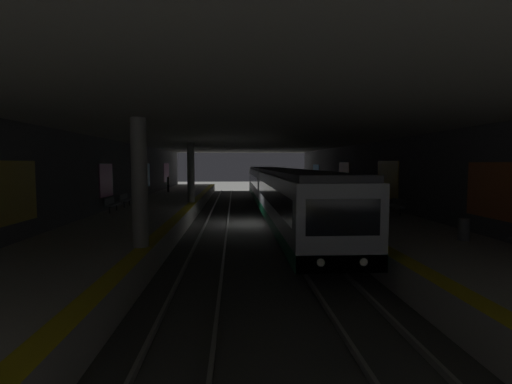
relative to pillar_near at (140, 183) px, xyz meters
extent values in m
plane|color=#42423F|center=(11.62, -4.35, -3.33)|extent=(120.00, 120.00, 0.00)
cube|color=gray|center=(11.62, -7.27, -3.25)|extent=(60.00, 0.09, 0.16)
cube|color=gray|center=(11.62, -5.83, -3.25)|extent=(60.00, 0.09, 0.16)
cube|color=gray|center=(11.62, -2.87, -3.25)|extent=(60.00, 0.09, 0.16)
cube|color=gray|center=(11.62, -1.43, -3.25)|extent=(60.00, 0.09, 0.16)
cube|color=#B7B2A8|center=(11.62, -10.90, -2.80)|extent=(60.00, 5.30, 1.05)
cube|color=yellow|center=(11.62, -8.55, -2.27)|extent=(60.00, 0.60, 0.01)
cube|color=#B7B2A8|center=(11.62, 2.20, -2.80)|extent=(60.00, 5.30, 1.05)
cube|color=yellow|center=(11.62, -0.15, -2.27)|extent=(60.00, 0.60, 0.01)
cube|color=#56565B|center=(11.62, -13.80, -0.53)|extent=(60.00, 0.50, 5.60)
cube|color=orange|center=(0.98, -13.52, -0.38)|extent=(2.88, 0.06, 2.23)
cube|color=gold|center=(11.17, -13.52, -0.38)|extent=(3.38, 0.06, 2.47)
cube|color=orange|center=(21.24, -13.52, -0.38)|extent=(3.13, 0.06, 2.37)
cube|color=#338CCC|center=(33.46, -13.52, -0.38)|extent=(3.25, 0.06, 1.91)
cube|color=#56565B|center=(11.62, 5.10, -0.53)|extent=(60.00, 0.50, 5.60)
cube|color=gold|center=(1.21, 4.82, -0.38)|extent=(2.46, 0.06, 2.33)
cube|color=#BF4C8C|center=(11.05, 4.82, -0.38)|extent=(2.40, 0.06, 2.09)
cube|color=#338CCC|center=(21.67, 4.82, -0.38)|extent=(3.47, 0.06, 2.15)
cube|color=#BF4C8C|center=(32.51, 4.82, -0.38)|extent=(3.38, 0.06, 2.22)
cube|color=#ADAAA3|center=(11.62, -4.35, 2.47)|extent=(60.00, 19.40, 0.40)
cylinder|color=gray|center=(0.00, 0.00, 0.00)|extent=(0.56, 0.56, 4.55)
cylinder|color=gray|center=(15.73, 0.00, 0.00)|extent=(0.56, 0.56, 4.55)
cube|color=#B7BCC6|center=(6.12, -6.55, -1.27)|extent=(17.27, 2.80, 2.70)
cube|color=#14663D|center=(6.12, -6.55, -2.33)|extent=(17.27, 2.82, 0.56)
cube|color=black|center=(6.12, -6.55, -0.92)|extent=(15.89, 2.83, 0.90)
cube|color=#47474C|center=(6.12, -6.55, 0.21)|extent=(16.93, 2.58, 0.24)
cube|color=black|center=(1.37, -6.55, -2.79)|extent=(2.20, 1.64, 0.76)
cube|color=black|center=(10.87, -6.55, -2.79)|extent=(2.20, 1.64, 0.76)
cube|color=black|center=(-2.54, -6.55, -0.92)|extent=(0.04, 2.24, 1.10)
cylinder|color=silver|center=(-2.54, -7.20, -2.27)|extent=(0.04, 0.24, 0.24)
cylinder|color=silver|center=(-2.54, -5.90, -2.27)|extent=(0.04, 0.24, 0.24)
cube|color=#B7BCC6|center=(23.99, -6.55, -1.27)|extent=(17.27, 2.80, 2.70)
cube|color=#14663D|center=(23.99, -6.55, -2.33)|extent=(17.27, 2.82, 0.56)
cube|color=black|center=(23.99, -6.55, -0.92)|extent=(15.89, 2.83, 0.90)
cube|color=#47474C|center=(23.99, -6.55, 0.21)|extent=(16.93, 2.58, 0.24)
cube|color=black|center=(19.24, -6.55, -2.79)|extent=(2.20, 1.64, 0.76)
cube|color=black|center=(28.74, -6.55, -2.79)|extent=(2.20, 1.64, 0.76)
cylinder|color=#262628|center=(7.50, -12.80, -2.07)|extent=(0.08, 0.08, 0.42)
cylinder|color=#262628|center=(8.86, -12.80, -2.07)|extent=(0.08, 0.08, 0.42)
cube|color=gray|center=(8.18, -12.80, -1.82)|extent=(1.70, 0.44, 0.08)
cube|color=gray|center=(8.18, -13.02, -1.62)|extent=(1.70, 0.06, 0.40)
cylinder|color=#262628|center=(9.33, 4.10, -2.07)|extent=(0.08, 0.08, 0.42)
cylinder|color=#262628|center=(10.69, 4.10, -2.07)|extent=(0.08, 0.08, 0.42)
cube|color=gray|center=(10.01, 4.10, -1.82)|extent=(1.70, 0.44, 0.08)
cube|color=gray|center=(10.01, 4.32, -1.62)|extent=(1.70, 0.06, 0.40)
cylinder|color=#262628|center=(12.32, 4.10, -2.07)|extent=(0.08, 0.08, 0.42)
cylinder|color=#262628|center=(13.68, 4.10, -2.07)|extent=(0.08, 0.08, 0.42)
cube|color=gray|center=(13.00, 4.10, -1.82)|extent=(1.70, 0.44, 0.08)
cube|color=gray|center=(13.00, 4.32, -1.62)|extent=(1.70, 0.06, 0.40)
cylinder|color=#353535|center=(24.31, -10.05, -1.88)|extent=(0.16, 0.16, 0.79)
cylinder|color=#353535|center=(24.51, -10.05, -1.88)|extent=(0.16, 0.16, 0.79)
cube|color=beige|center=(24.41, -10.05, -1.21)|extent=(0.36, 0.22, 0.56)
cylinder|color=beige|center=(24.16, -10.05, -1.26)|extent=(0.10, 0.10, 0.53)
cylinder|color=beige|center=(24.66, -10.05, -1.26)|extent=(0.10, 0.10, 0.53)
sphere|color=tan|center=(24.41, -10.05, -0.83)|extent=(0.21, 0.21, 0.21)
cylinder|color=black|center=(26.37, 3.59, -1.87)|extent=(0.16, 0.16, 0.81)
cylinder|color=black|center=(26.57, 3.59, -1.87)|extent=(0.16, 0.16, 0.81)
cube|color=beige|center=(26.47, 3.59, -1.18)|extent=(0.36, 0.22, 0.57)
cylinder|color=beige|center=(26.22, 3.59, -1.23)|extent=(0.10, 0.10, 0.55)
cylinder|color=beige|center=(26.72, 3.59, -1.23)|extent=(0.10, 0.10, 0.55)
sphere|color=tan|center=(26.47, 3.59, -0.78)|extent=(0.22, 0.22, 0.22)
cube|color=black|center=(9.26, -10.53, -2.08)|extent=(0.30, 0.20, 0.40)
cylinder|color=#595B5E|center=(0.46, -12.15, -1.85)|extent=(0.44, 0.44, 0.85)
camera|label=1|loc=(-13.51, -3.34, 0.67)|focal=26.60mm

